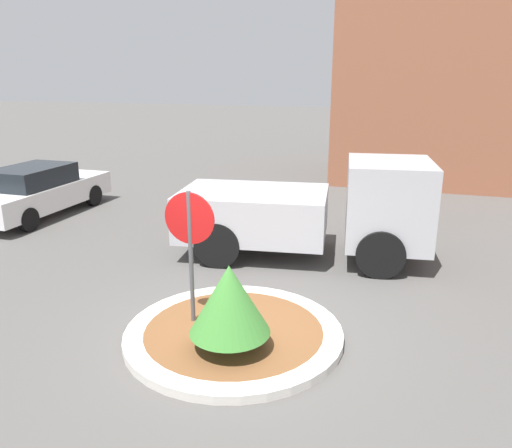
{
  "coord_description": "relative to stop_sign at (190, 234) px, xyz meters",
  "views": [
    {
      "loc": [
        2.42,
        -6.59,
        3.96
      ],
      "look_at": [
        -0.27,
        2.03,
        1.26
      ],
      "focal_mm": 35.0,
      "sensor_mm": 36.0,
      "label": 1
    }
  ],
  "objects": [
    {
      "name": "island_shrub",
      "position": [
        0.87,
        -0.63,
        -0.69
      ],
      "size": [
        1.18,
        1.18,
        1.29
      ],
      "color": "brown",
      "rests_on": "traffic_island"
    },
    {
      "name": "utility_truck",
      "position": [
        1.2,
        3.9,
        -0.51
      ],
      "size": [
        5.69,
        2.84,
        2.23
      ],
      "rotation": [
        0.0,
        0.0,
        0.13
      ],
      "color": "#B2B2B7",
      "rests_on": "ground_plane"
    },
    {
      "name": "parked_sedan_white",
      "position": [
        -7.12,
        4.93,
        -0.87
      ],
      "size": [
        1.78,
        4.66,
        1.48
      ],
      "rotation": [
        0.0,
        0.0,
        1.57
      ],
      "color": "silver",
      "rests_on": "ground_plane"
    },
    {
      "name": "ground_plane",
      "position": [
        0.73,
        -0.1,
        -1.61
      ],
      "size": [
        120.0,
        120.0,
        0.0
      ],
      "primitive_type": "plane",
      "color": "#514F4C"
    },
    {
      "name": "traffic_island",
      "position": [
        0.73,
        -0.1,
        -1.54
      ],
      "size": [
        3.42,
        3.42,
        0.14
      ],
      "color": "beige",
      "rests_on": "ground_plane"
    },
    {
      "name": "stop_sign",
      "position": [
        0.0,
        0.0,
        0.0
      ],
      "size": [
        0.82,
        0.07,
        2.29
      ],
      "color": "#4C4C51",
      "rests_on": "ground_plane"
    }
  ]
}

